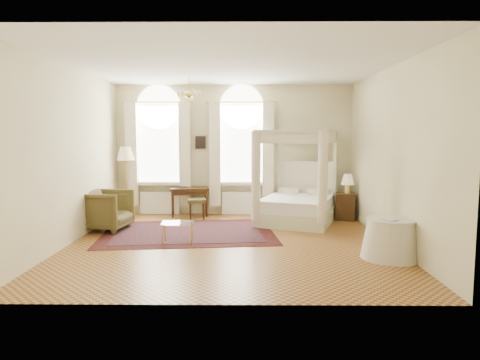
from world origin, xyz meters
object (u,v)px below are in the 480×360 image
object	(u,v)px
nightstand	(345,207)
coffee_table	(178,224)
stool	(197,202)
floor_lamp	(126,157)
armchair	(106,210)
side_table	(391,239)
canopy_bed	(297,202)
writing_desk	(189,192)

from	to	relation	value
nightstand	coffee_table	bearing A→B (deg)	-147.71
stool	floor_lamp	bearing A→B (deg)	167.84
coffee_table	floor_lamp	xyz separation A→B (m)	(-1.72, 2.79, 1.12)
stool	armchair	bearing A→B (deg)	-145.79
side_table	armchair	bearing A→B (deg)	159.00
canopy_bed	stool	world-z (taller)	canopy_bed
writing_desk	side_table	xyz separation A→B (m)	(3.81, -3.70, -0.29)
canopy_bed	stool	size ratio (longest dim) A/B	4.84
writing_desk	armchair	world-z (taller)	armchair
floor_lamp	side_table	size ratio (longest dim) A/B	1.79
armchair	coffee_table	size ratio (longest dim) A/B	1.52
armchair	coffee_table	xyz separation A→B (m)	(1.72, -1.16, -0.06)
armchair	coffee_table	world-z (taller)	armchair
nightstand	stool	distance (m)	3.59
writing_desk	side_table	distance (m)	5.32
stool	floor_lamp	xyz separation A→B (m)	(-1.82, 0.39, 1.08)
writing_desk	floor_lamp	world-z (taller)	floor_lamp
writing_desk	armchair	bearing A→B (deg)	-134.31
writing_desk	floor_lamp	bearing A→B (deg)	180.00
writing_desk	armchair	distance (m)	2.28
writing_desk	coffee_table	xyz separation A→B (m)	(0.14, -2.79, -0.25)
armchair	nightstand	bearing A→B (deg)	-69.17
writing_desk	coffee_table	bearing A→B (deg)	-87.20
canopy_bed	side_table	xyz separation A→B (m)	(1.19, -2.92, -0.16)
canopy_bed	coffee_table	xyz separation A→B (m)	(-2.48, -2.01, -0.12)
writing_desk	stool	xyz separation A→B (m)	(0.23, -0.39, -0.20)
canopy_bed	stool	distance (m)	2.42
armchair	writing_desk	bearing A→B (deg)	-35.61
side_table	coffee_table	bearing A→B (deg)	166.10
nightstand	writing_desk	distance (m)	3.85
nightstand	floor_lamp	xyz separation A→B (m)	(-5.40, 0.47, 1.16)
nightstand	coffee_table	world-z (taller)	nightstand
coffee_table	nightstand	bearing A→B (deg)	32.29
stool	coffee_table	world-z (taller)	stool
writing_desk	floor_lamp	xyz separation A→B (m)	(-1.59, 0.00, 0.87)
nightstand	floor_lamp	distance (m)	5.54
coffee_table	stool	bearing A→B (deg)	87.79
nightstand	armchair	world-z (taller)	armchair
writing_desk	side_table	bearing A→B (deg)	-44.12
writing_desk	stool	bearing A→B (deg)	-59.68
nightstand	side_table	distance (m)	3.23
nightstand	armchair	distance (m)	5.52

